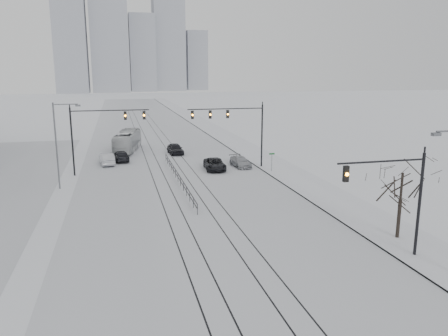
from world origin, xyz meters
TOP-DOWN VIEW (x-y plane):
  - ground at (0.00, 0.00)m, footprint 500.00×500.00m
  - road at (0.00, 60.00)m, footprint 22.00×260.00m
  - sidewalk_east at (13.50, 60.00)m, footprint 5.00×260.00m
  - curb at (11.05, 60.00)m, footprint 0.10×260.00m
  - tram_rails at (-0.00, 40.00)m, footprint 5.30×180.00m
  - skyline at (5.02, 273.63)m, footprint 96.00×48.00m
  - traffic_mast_near at (10.79, 6.00)m, footprint 6.10×0.37m
  - traffic_mast_ne at (8.15, 34.99)m, footprint 9.60×0.37m
  - traffic_mast_nw at (-8.52, 36.00)m, footprint 9.10×0.37m
  - street_light_west at (-12.20, 30.00)m, footprint 2.73×0.25m
  - bare_tree at (13.20, 9.00)m, footprint 4.40×4.40m
  - median_fence at (0.00, 30.00)m, footprint 0.06×24.00m
  - street_sign at (11.80, 32.00)m, footprint 0.70×0.06m
  - sedan_sb_inner at (-6.02, 43.26)m, footprint 2.49×4.81m
  - sedan_sb_outer at (-7.85, 41.45)m, footprint 2.26×4.90m
  - sedan_nb_front at (5.33, 34.94)m, footprint 2.73×5.30m
  - sedan_nb_right at (8.95, 35.94)m, footprint 2.22×4.68m
  - sedan_nb_far at (2.00, 47.03)m, footprint 2.28×4.77m
  - box_truck at (-4.84, 51.46)m, footprint 4.77×11.47m

SIDE VIEW (x-z plane):
  - ground at x=0.00m, z-range 0.00..0.00m
  - road at x=0.00m, z-range 0.00..0.02m
  - tram_rails at x=0.00m, z-range 0.02..0.03m
  - curb at x=11.05m, z-range 0.00..0.12m
  - sidewalk_east at x=13.50m, z-range 0.00..0.16m
  - median_fence at x=0.00m, z-range 0.03..1.03m
  - sedan_nb_right at x=8.95m, z-range 0.00..1.32m
  - sedan_nb_front at x=5.33m, z-range 0.00..1.43m
  - sedan_sb_outer at x=-7.85m, z-range 0.00..1.56m
  - sedan_sb_inner at x=-6.02m, z-range 0.00..1.57m
  - sedan_nb_far at x=2.00m, z-range 0.00..1.57m
  - box_truck at x=-4.84m, z-range 0.00..3.11m
  - street_sign at x=11.80m, z-range 0.41..2.81m
  - bare_tree at x=13.20m, z-range 1.44..7.54m
  - traffic_mast_near at x=10.79m, z-range 1.06..8.06m
  - street_light_west at x=-12.20m, z-range 0.71..9.71m
  - traffic_mast_nw at x=-8.52m, z-range 1.57..9.57m
  - traffic_mast_ne at x=8.15m, z-range 1.76..9.76m
  - skyline at x=5.02m, z-range -5.35..66.65m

